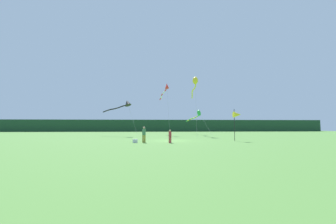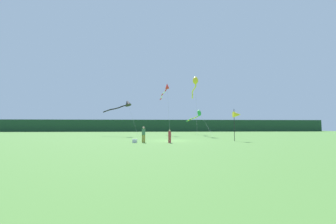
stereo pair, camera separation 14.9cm
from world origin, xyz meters
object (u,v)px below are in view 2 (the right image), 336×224
at_px(cooler_box, 135,141).
at_px(kite_black, 125,104).
at_px(person_child, 170,136).
at_px(kite_yellow, 195,83).
at_px(banner_flag_pole, 237,115).
at_px(kite_green, 198,114).
at_px(person_adult, 144,134).
at_px(kite_red, 166,89).

relative_size(cooler_box, kite_black, 0.07).
xyz_separation_m(person_child, kite_yellow, (5.89, 16.32, 8.86)).
distance_m(person_child, banner_flag_pole, 8.71).
bearing_deg(kite_green, person_adult, -115.75).
distance_m(person_child, kite_green, 23.08).
xyz_separation_m(person_child, kite_green, (7.41, 21.60, 3.40)).
height_order(cooler_box, kite_yellow, kite_yellow).
xyz_separation_m(kite_yellow, kite_red, (-5.14, 3.64, -0.58)).
distance_m(cooler_box, kite_black, 16.32).
bearing_deg(kite_red, kite_black, -149.24).
bearing_deg(person_child, kite_green, 71.07).
distance_m(person_child, kite_red, 21.62).
bearing_deg(cooler_box, person_child, -7.83).
height_order(person_child, kite_red, kite_red).
height_order(cooler_box, kite_green, kite_green).
relative_size(cooler_box, banner_flag_pole, 0.13).
bearing_deg(cooler_box, person_adult, 9.85).
bearing_deg(person_adult, cooler_box, -170.15).
xyz_separation_m(banner_flag_pole, kite_yellow, (-2.18, 13.96, 6.58)).
height_order(person_adult, banner_flag_pole, banner_flag_pole).
distance_m(kite_green, kite_black, 15.24).
height_order(person_adult, kite_red, kite_red).
xyz_separation_m(kite_green, kite_black, (-13.95, -5.98, 1.41)).
relative_size(banner_flag_pole, kite_black, 0.54).
xyz_separation_m(person_child, kite_red, (0.74, 19.95, 8.28)).
distance_m(person_adult, banner_flag_pole, 11.10).
height_order(person_adult, kite_green, kite_green).
height_order(person_adult, cooler_box, person_adult).
distance_m(kite_yellow, kite_red, 6.33).
relative_size(cooler_box, kite_yellow, 0.05).
relative_size(person_adult, kite_green, 0.17).
bearing_deg(person_child, kite_black, 112.74).
relative_size(person_child, banner_flag_pole, 0.36).
relative_size(banner_flag_pole, kite_red, 0.37).
bearing_deg(banner_flag_pole, kite_black, 137.78).
bearing_deg(kite_green, kite_red, -166.17).
relative_size(person_adult, kite_red, 0.16).
xyz_separation_m(person_child, cooler_box, (-3.59, 0.49, -0.57)).
bearing_deg(person_child, kite_yellow, 70.16).
relative_size(kite_green, kite_yellow, 0.91).
xyz_separation_m(banner_flag_pole, kite_green, (-0.66, 19.24, 1.12)).
bearing_deg(kite_black, person_child, -67.26).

